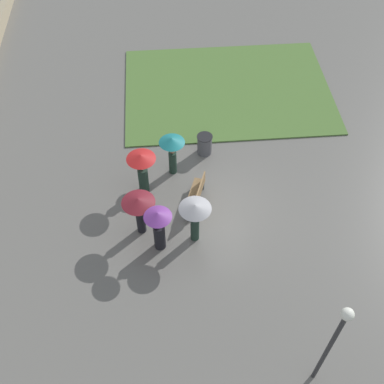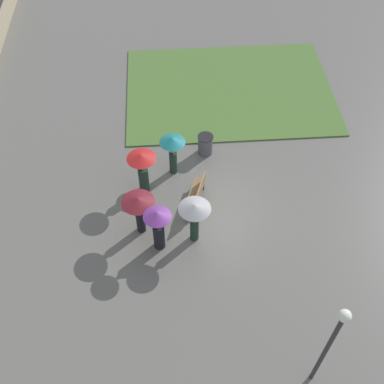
# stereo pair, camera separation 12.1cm
# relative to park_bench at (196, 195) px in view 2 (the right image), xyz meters

# --- Properties ---
(ground_plane) EXTENTS (90.00, 90.00, 0.00)m
(ground_plane) POSITION_rel_park_bench_xyz_m (0.35, 0.73, -0.47)
(ground_plane) COLOR #66635E
(lawn_patch_near) EXTENTS (6.83, 9.42, 0.06)m
(lawn_patch_near) POSITION_rel_park_bench_xyz_m (-6.55, 2.02, -0.44)
(lawn_patch_near) COLOR #4C7033
(lawn_patch_near) RESTS_ON ground_plane
(park_bench) EXTENTS (1.71, 0.94, 0.90)m
(park_bench) POSITION_rel_park_bench_xyz_m (0.00, 0.00, 0.00)
(park_bench) COLOR brown
(park_bench) RESTS_ON ground_plane
(lamp_post) EXTENTS (0.32, 0.32, 4.17)m
(lamp_post) POSITION_rel_park_bench_xyz_m (6.66, 2.83, 2.23)
(lamp_post) COLOR #2D2D30
(lamp_post) RESTS_ON ground_plane
(trash_bin) EXTENTS (0.63, 0.63, 0.88)m
(trash_bin) POSITION_rel_park_bench_xyz_m (-2.62, 0.56, -0.02)
(trash_bin) COLOR #4C4C51
(trash_bin) RESTS_ON ground_plane
(crowd_person_maroon) EXTENTS (1.15, 1.15, 1.78)m
(crowd_person_maroon) POSITION_rel_park_bench_xyz_m (1.09, -2.04, 0.88)
(crowd_person_maroon) COLOR black
(crowd_person_maroon) RESTS_ON ground_plane
(crowd_person_red) EXTENTS (1.07, 1.07, 1.89)m
(crowd_person_red) POSITION_rel_park_bench_xyz_m (-0.82, -1.92, 0.80)
(crowd_person_red) COLOR #1E3328
(crowd_person_red) RESTS_ON ground_plane
(crowd_person_teal) EXTENTS (0.98, 0.98, 1.82)m
(crowd_person_teal) POSITION_rel_park_bench_xyz_m (-1.65, -0.78, 0.85)
(crowd_person_teal) COLOR #1E3328
(crowd_person_teal) RESTS_ON ground_plane
(crowd_person_grey) EXTENTS (1.10, 1.10, 1.88)m
(crowd_person_grey) POSITION_rel_park_bench_xyz_m (1.57, -0.19, 0.94)
(crowd_person_grey) COLOR #1E3328
(crowd_person_grey) RESTS_ON ground_plane
(crowd_person_purple) EXTENTS (0.94, 0.94, 1.90)m
(crowd_person_purple) POSITION_rel_park_bench_xyz_m (1.82, -1.41, 0.73)
(crowd_person_purple) COLOR black
(crowd_person_purple) RESTS_ON ground_plane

